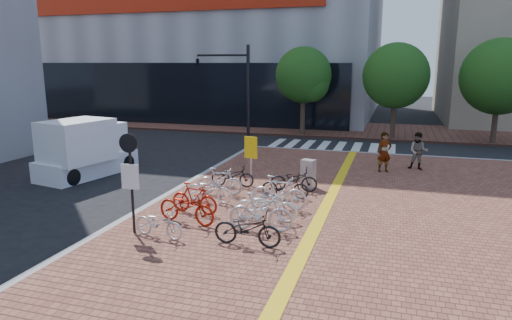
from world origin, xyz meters
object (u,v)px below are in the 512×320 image
(bike_1, at_px, (187,207))
(bike_7, at_px, (261,212))
(bike_9, at_px, (279,192))
(notice_sign, at_px, (130,171))
(pedestrian_b, at_px, (418,151))
(yellow_sign, at_px, (251,152))
(bike_8, at_px, (267,205))
(bike_3, at_px, (209,189))
(utility_box, at_px, (308,174))
(bike_11, at_px, (294,179))
(traffic_light_pole, at_px, (225,79))
(bike_10, at_px, (285,186))
(box_truck, at_px, (85,149))
(bike_5, at_px, (233,176))
(bike_2, at_px, (194,198))
(pedestrian_a, at_px, (384,152))
(bike_6, at_px, (247,228))
(bike_4, at_px, (220,181))
(bike_0, at_px, (159,223))

(bike_1, bearing_deg, bike_7, -79.88)
(bike_9, xyz_separation_m, notice_sign, (-3.51, -3.43, 1.28))
(bike_9, distance_m, pedestrian_b, 8.90)
(yellow_sign, bearing_deg, bike_8, -65.64)
(bike_3, bearing_deg, utility_box, -39.93)
(bike_11, bearing_deg, traffic_light_pole, 31.02)
(bike_10, height_order, pedestrian_b, pedestrian_b)
(box_truck, bearing_deg, bike_1, -33.40)
(bike_8, height_order, utility_box, utility_box)
(bike_9, xyz_separation_m, pedestrian_b, (4.73, 7.53, 0.29))
(bike_3, xyz_separation_m, bike_8, (2.50, -1.37, 0.05))
(bike_5, distance_m, notice_sign, 5.90)
(bike_2, height_order, bike_11, bike_2)
(bike_1, relative_size, yellow_sign, 0.99)
(bike_7, distance_m, pedestrian_a, 9.41)
(bike_6, distance_m, bike_7, 1.16)
(bike_2, bearing_deg, bike_4, 6.42)
(pedestrian_b, bearing_deg, traffic_light_pole, 179.90)
(bike_1, xyz_separation_m, yellow_sign, (0.59, 4.70, 0.87))
(utility_box, bearing_deg, bike_2, -125.31)
(bike_0, relative_size, bike_7, 0.83)
(box_truck, bearing_deg, traffic_light_pole, 55.82)
(bike_11, xyz_separation_m, notice_sign, (-3.52, -5.67, 1.38))
(bike_6, height_order, pedestrian_a, pedestrian_a)
(bike_7, relative_size, notice_sign, 0.66)
(bike_10, height_order, utility_box, utility_box)
(yellow_sign, xyz_separation_m, traffic_light_pole, (-3.54, 6.47, 2.60))
(bike_7, distance_m, traffic_light_pole, 12.84)
(bike_0, height_order, bike_10, bike_10)
(bike_3, distance_m, pedestrian_a, 8.80)
(bike_3, distance_m, utility_box, 4.20)
(bike_2, bearing_deg, notice_sign, 163.14)
(bike_0, bearing_deg, bike_10, -19.24)
(bike_6, height_order, bike_8, bike_8)
(bike_0, bearing_deg, bike_1, -1.81)
(bike_10, height_order, yellow_sign, yellow_sign)
(bike_0, relative_size, bike_4, 0.93)
(bike_6, distance_m, box_truck, 11.34)
(box_truck, bearing_deg, yellow_sign, -0.72)
(bike_9, relative_size, yellow_sign, 0.95)
(bike_5, distance_m, pedestrian_a, 7.24)
(bike_0, xyz_separation_m, bike_11, (2.64, 5.75, 0.05))
(bike_10, bearing_deg, bike_11, -8.76)
(bike_2, xyz_separation_m, notice_sign, (-0.95, -2.17, 1.35))
(bike_3, xyz_separation_m, yellow_sign, (0.76, 2.46, 0.94))
(bike_5, distance_m, box_truck, 7.24)
(bike_2, distance_m, box_truck, 8.12)
(utility_box, relative_size, traffic_light_pole, 0.19)
(traffic_light_pole, bearing_deg, box_truck, -124.18)
(bike_8, bearing_deg, bike_7, 178.02)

